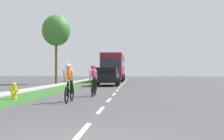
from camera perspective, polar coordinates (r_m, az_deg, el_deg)
ground_plane at (r=25.18m, az=1.55°, el=-3.20°), size 120.00×120.00×0.00m
grass_verge at (r=25.74m, az=-8.22°, el=-3.13°), size 2.10×70.00×0.01m
sidewalk_concrete at (r=26.16m, az=-11.91°, el=-3.08°), size 1.34×70.00×0.10m
lane_markings_center at (r=29.18m, az=1.88°, el=-2.80°), size 0.12×54.30×0.01m
fire_hydrant_yellow at (r=14.59m, az=-17.92°, el=-3.79°), size 0.44×0.38×0.76m
cyclist_lead at (r=12.65m, az=-8.03°, el=-2.34°), size 0.42×1.72×1.58m
cyclist_trailing at (r=15.62m, az=-3.45°, el=-1.96°), size 0.42×1.72×1.58m
pickup_black at (r=27.43m, az=-0.95°, el=-1.24°), size 2.22×5.10×1.64m
bus_maroon at (r=40.38m, az=0.34°, el=0.68°), size 2.78×11.60×3.48m
street_tree_near at (r=32.35m, az=-10.44°, el=7.27°), size 2.93×2.93×7.19m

